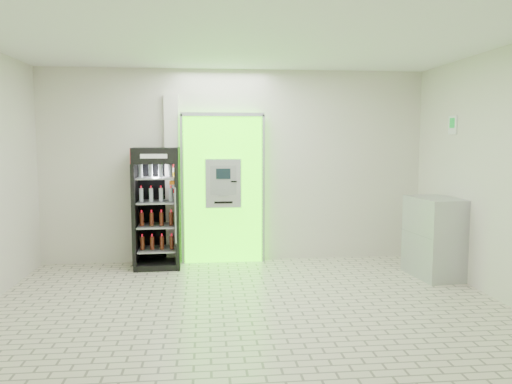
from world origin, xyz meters
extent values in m
plane|color=beige|center=(0.00, 0.00, 0.00)|extent=(6.00, 6.00, 0.00)
plane|color=beige|center=(0.00, 2.50, 1.50)|extent=(6.00, 0.00, 6.00)
plane|color=beige|center=(0.00, -2.50, 1.50)|extent=(6.00, 0.00, 6.00)
plane|color=beige|center=(3.00, 0.00, 1.50)|extent=(0.00, 5.00, 5.00)
plane|color=white|center=(0.00, 0.00, 3.00)|extent=(6.00, 6.00, 0.00)
cube|color=#39FD04|center=(-0.20, 2.43, 1.15)|extent=(1.20, 0.12, 2.30)
cube|color=gray|center=(-0.20, 2.36, 2.30)|extent=(1.28, 0.04, 0.06)
cube|color=gray|center=(-0.83, 2.36, 1.15)|extent=(0.04, 0.04, 2.30)
cube|color=gray|center=(0.43, 2.36, 1.15)|extent=(0.04, 0.04, 2.30)
cube|color=black|center=(-0.10, 2.38, 0.50)|extent=(0.62, 0.01, 0.67)
cube|color=black|center=(-0.54, 2.38, 1.98)|extent=(0.22, 0.01, 0.18)
cube|color=#A7A9AE|center=(-0.20, 2.32, 1.25)|extent=(0.55, 0.12, 0.75)
cube|color=black|center=(-0.20, 2.25, 1.40)|extent=(0.22, 0.01, 0.16)
cube|color=gray|center=(-0.20, 2.25, 1.12)|extent=(0.16, 0.01, 0.12)
cube|color=black|center=(-0.04, 2.25, 1.28)|extent=(0.09, 0.01, 0.02)
cube|color=black|center=(-0.20, 2.25, 0.96)|extent=(0.28, 0.01, 0.03)
cube|color=silver|center=(-0.98, 2.45, 1.30)|extent=(0.22, 0.10, 2.60)
cube|color=#193FB2|center=(-0.98, 2.40, 1.65)|extent=(0.09, 0.01, 0.06)
cube|color=red|center=(-0.98, 2.40, 1.52)|extent=(0.09, 0.01, 0.06)
cube|color=yellow|center=(-0.98, 2.40, 1.39)|extent=(0.09, 0.01, 0.06)
cube|color=orange|center=(-0.98, 2.40, 1.26)|extent=(0.09, 0.01, 0.06)
cube|color=red|center=(-0.98, 2.40, 1.13)|extent=(0.09, 0.01, 0.06)
cube|color=black|center=(-1.20, 2.18, 0.90)|extent=(0.69, 0.63, 1.80)
cube|color=black|center=(-1.20, 2.47, 0.90)|extent=(0.68, 0.07, 1.80)
cube|color=red|center=(-1.20, 1.88, 1.68)|extent=(0.66, 0.03, 0.22)
cube|color=white|center=(-1.20, 1.88, 1.68)|extent=(0.38, 0.02, 0.06)
cube|color=black|center=(-1.20, 2.18, 0.05)|extent=(0.69, 0.63, 0.09)
cylinder|color=gray|center=(-0.91, 1.86, 0.83)|extent=(0.02, 0.02, 0.81)
cube|color=gray|center=(-1.20, 2.18, 0.27)|extent=(0.58, 0.54, 0.02)
cube|color=gray|center=(-1.20, 2.18, 0.63)|extent=(0.58, 0.54, 0.02)
cube|color=gray|center=(-1.20, 2.18, 0.99)|extent=(0.58, 0.54, 0.02)
cube|color=gray|center=(-1.20, 2.18, 1.35)|extent=(0.58, 0.54, 0.02)
cube|color=#A7A9AE|center=(2.71, 1.24, 0.56)|extent=(0.64, 0.89, 1.12)
cube|color=gray|center=(2.43, 1.24, 0.61)|extent=(0.09, 0.82, 0.01)
cube|color=white|center=(2.99, 1.40, 2.12)|extent=(0.02, 0.22, 0.26)
cube|color=#0D9830|center=(2.98, 1.40, 2.15)|extent=(0.00, 0.14, 0.14)
camera|label=1|loc=(-0.47, -5.33, 1.92)|focal=35.00mm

